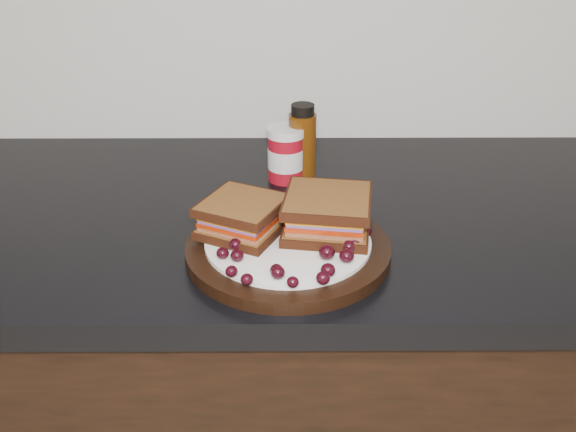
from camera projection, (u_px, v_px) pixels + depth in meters
name	position (u px, v px, depth m)	size (l,w,h in m)	color
base_cabinets	(186.00, 425.00, 1.23)	(3.96, 0.58, 0.86)	black
countertop	(164.00, 218.00, 1.02)	(3.98, 0.60, 0.04)	black
plate	(288.00, 249.00, 0.88)	(0.28, 0.28, 0.02)	black
sandwich_left	(242.00, 217.00, 0.88)	(0.10, 0.10, 0.05)	brown
sandwich_right	(327.00, 213.00, 0.88)	(0.12, 0.12, 0.05)	brown
grape_0	(223.00, 253.00, 0.82)	(0.02, 0.02, 0.02)	black
grape_1	(237.00, 256.00, 0.82)	(0.02, 0.02, 0.02)	black
grape_2	(232.00, 271.00, 0.79)	(0.02, 0.02, 0.01)	black
grape_3	(247.00, 279.00, 0.77)	(0.02, 0.02, 0.01)	black
grape_4	(278.00, 273.00, 0.78)	(0.02, 0.02, 0.02)	black
grape_5	(276.00, 270.00, 0.79)	(0.02, 0.02, 0.02)	black
grape_6	(293.00, 282.00, 0.77)	(0.02, 0.02, 0.01)	black
grape_7	(323.00, 278.00, 0.77)	(0.02, 0.02, 0.02)	black
grape_8	(328.00, 270.00, 0.79)	(0.02, 0.02, 0.02)	black
grape_9	(327.00, 252.00, 0.82)	(0.02, 0.02, 0.02)	black
grape_10	(347.00, 256.00, 0.81)	(0.02, 0.02, 0.02)	black
grape_11	(349.00, 246.00, 0.84)	(0.02, 0.02, 0.02)	black
grape_12	(355.00, 243.00, 0.84)	(0.02, 0.02, 0.02)	black
grape_13	(365.00, 230.00, 0.87)	(0.02, 0.02, 0.02)	black
grape_14	(342.00, 222.00, 0.90)	(0.02, 0.02, 0.01)	black
grape_15	(330.00, 228.00, 0.88)	(0.02, 0.02, 0.02)	black
grape_16	(256.00, 213.00, 0.92)	(0.02, 0.02, 0.02)	black
grape_17	(261.00, 216.00, 0.91)	(0.02, 0.02, 0.02)	black
grape_18	(230.00, 222.00, 0.90)	(0.02, 0.02, 0.02)	black
grape_19	(227.00, 223.00, 0.89)	(0.02, 0.02, 0.02)	black
grape_20	(242.00, 237.00, 0.86)	(0.02, 0.02, 0.02)	black
grape_21	(236.00, 244.00, 0.84)	(0.02, 0.02, 0.02)	black
grape_22	(248.00, 223.00, 0.90)	(0.02, 0.02, 0.02)	black
grape_23	(233.00, 221.00, 0.90)	(0.02, 0.02, 0.02)	black
grape_24	(237.00, 236.00, 0.86)	(0.02, 0.02, 0.01)	black
condiment_jar	(286.00, 154.00, 1.08)	(0.06, 0.06, 0.09)	maroon
oil_bottle	(302.00, 141.00, 1.08)	(0.05, 0.05, 0.13)	#4A2507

